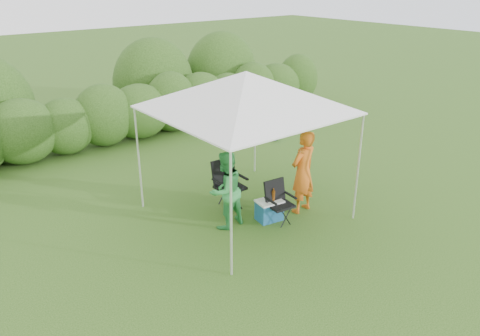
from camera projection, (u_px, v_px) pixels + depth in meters
ground at (262, 222)px, 9.03m from camera, size 70.00×70.00×0.00m
hedge at (125, 113)px, 13.11m from camera, size 15.31×1.53×1.80m
canopy at (246, 91)px, 8.45m from camera, size 3.10×3.10×2.83m
chair_right at (278, 199)px, 8.91m from camera, size 0.54×0.50×0.81m
chair_left at (227, 181)px, 9.48m from camera, size 0.62×0.56×0.97m
man at (303, 172)px, 9.14m from camera, size 0.66×0.48×1.69m
woman at (226, 190)px, 8.60m from camera, size 0.80×0.66×1.50m
cooler at (269, 210)px, 9.03m from camera, size 0.54×0.43×0.41m
bottle at (273, 194)px, 8.91m from camera, size 0.07×0.07×0.25m
lawn_toy at (264, 135)px, 13.35m from camera, size 0.67×0.56×0.33m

